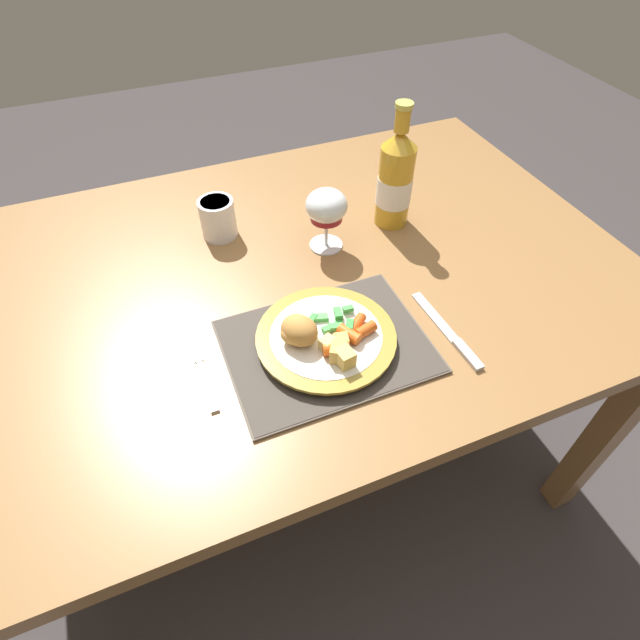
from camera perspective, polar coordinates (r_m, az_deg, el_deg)
ground_plane at (r=1.60m, az=-2.85°, el=-14.97°), size 6.00×6.00×0.00m
dining_table at (r=1.07m, az=-4.13°, el=2.01°), size 1.41×0.93×0.74m
placemat at (r=0.87m, az=0.75°, el=-2.99°), size 0.35×0.26×0.01m
dinner_plate at (r=0.86m, az=0.69°, el=-2.07°), size 0.24×0.24×0.02m
breaded_croquettes at (r=0.83m, az=-2.39°, el=-1.23°), size 0.08×0.08×0.05m
green_beans_pile at (r=0.87m, az=1.61°, el=-0.02°), size 0.08×0.07×0.02m
glazed_carrots at (r=0.84m, az=2.98°, el=-2.03°), size 0.11×0.07×0.02m
fork at (r=0.84m, az=-12.84°, el=-7.21°), size 0.02×0.13×0.01m
table_knife at (r=0.91m, az=14.81°, el=-1.79°), size 0.03×0.20×0.01m
wine_glass at (r=1.02m, az=0.74°, el=12.63°), size 0.08×0.08×0.13m
bottle at (r=1.10m, az=8.59°, el=15.57°), size 0.08×0.08×0.27m
roast_potatoes at (r=0.82m, az=2.22°, el=-3.39°), size 0.05×0.07×0.03m
drinking_cup at (r=1.10m, az=-11.61°, el=11.41°), size 0.08×0.08×0.08m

